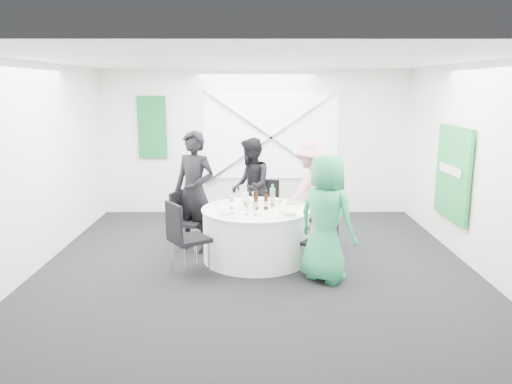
{
  "coord_description": "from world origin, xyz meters",
  "views": [
    {
      "loc": [
        -0.02,
        -6.73,
        2.46
      ],
      "look_at": [
        0.0,
        0.2,
        1.0
      ],
      "focal_mm": 35.0,
      "sensor_mm": 36.0,
      "label": 1
    }
  ],
  "objects_px": {
    "chair_back_right": "(313,209)",
    "green_water_bottle": "(273,198)",
    "clear_water_bottle": "(246,201)",
    "chair_front_right": "(324,238)",
    "person_woman_green": "(326,218)",
    "banquet_table": "(256,234)",
    "chair_back": "(266,204)",
    "person_woman_pink": "(312,194)",
    "person_man_back_left": "(195,192)",
    "chair_front_left": "(183,233)",
    "chair_back_left": "(184,216)",
    "person_man_back": "(251,187)"
  },
  "relations": [
    {
      "from": "person_woman_green",
      "to": "clear_water_bottle",
      "type": "relative_size",
      "value": 5.32
    },
    {
      "from": "clear_water_bottle",
      "to": "chair_front_right",
      "type": "bearing_deg",
      "value": -24.05
    },
    {
      "from": "chair_back_right",
      "to": "green_water_bottle",
      "type": "distance_m",
      "value": 0.99
    },
    {
      "from": "chair_back_left",
      "to": "person_man_back_left",
      "type": "xyz_separation_m",
      "value": [
        0.17,
        0.03,
        0.38
      ]
    },
    {
      "from": "chair_front_right",
      "to": "person_woman_green",
      "type": "height_order",
      "value": "person_woman_green"
    },
    {
      "from": "chair_back",
      "to": "banquet_table",
      "type": "bearing_deg",
      "value": -90.0
    },
    {
      "from": "person_man_back",
      "to": "green_water_bottle",
      "type": "distance_m",
      "value": 1.19
    },
    {
      "from": "person_woman_green",
      "to": "chair_front_right",
      "type": "bearing_deg",
      "value": -53.49
    },
    {
      "from": "person_woman_pink",
      "to": "person_man_back_left",
      "type": "bearing_deg",
      "value": -29.45
    },
    {
      "from": "chair_back_right",
      "to": "person_man_back_left",
      "type": "xyz_separation_m",
      "value": [
        -1.84,
        -0.33,
        0.35
      ]
    },
    {
      "from": "chair_front_left",
      "to": "chair_back_right",
      "type": "bearing_deg",
      "value": -87.31
    },
    {
      "from": "chair_front_right",
      "to": "person_man_back",
      "type": "bearing_deg",
      "value": -120.04
    },
    {
      "from": "chair_back_right",
      "to": "person_woman_green",
      "type": "distance_m",
      "value": 1.58
    },
    {
      "from": "banquet_table",
      "to": "person_woman_green",
      "type": "distance_m",
      "value": 1.27
    },
    {
      "from": "banquet_table",
      "to": "chair_front_left",
      "type": "relative_size",
      "value": 1.55
    },
    {
      "from": "chair_front_right",
      "to": "clear_water_bottle",
      "type": "relative_size",
      "value": 2.71
    },
    {
      "from": "banquet_table",
      "to": "person_man_back_left",
      "type": "distance_m",
      "value": 1.15
    },
    {
      "from": "chair_front_right",
      "to": "person_woman_green",
      "type": "relative_size",
      "value": 0.51
    },
    {
      "from": "person_man_back_left",
      "to": "clear_water_bottle",
      "type": "distance_m",
      "value": 0.94
    },
    {
      "from": "chair_front_right",
      "to": "chair_back_left",
      "type": "bearing_deg",
      "value": -84.34
    },
    {
      "from": "clear_water_bottle",
      "to": "person_woman_pink",
      "type": "bearing_deg",
      "value": 34.56
    },
    {
      "from": "person_man_back",
      "to": "chair_back_right",
      "type": "bearing_deg",
      "value": 59.86
    },
    {
      "from": "person_woman_pink",
      "to": "green_water_bottle",
      "type": "xyz_separation_m",
      "value": [
        -0.63,
        -0.51,
        0.05
      ]
    },
    {
      "from": "banquet_table",
      "to": "clear_water_bottle",
      "type": "bearing_deg",
      "value": -151.41
    },
    {
      "from": "person_woman_pink",
      "to": "person_woman_green",
      "type": "height_order",
      "value": "person_woman_pink"
    },
    {
      "from": "chair_back_right",
      "to": "chair_front_right",
      "type": "distance_m",
      "value": 1.32
    },
    {
      "from": "chair_front_left",
      "to": "person_man_back",
      "type": "xyz_separation_m",
      "value": [
        0.87,
        1.92,
        0.23
      ]
    },
    {
      "from": "banquet_table",
      "to": "chair_back_right",
      "type": "xyz_separation_m",
      "value": [
        0.92,
        0.76,
        0.19
      ]
    },
    {
      "from": "chair_front_right",
      "to": "clear_water_bottle",
      "type": "bearing_deg",
      "value": -82.92
    },
    {
      "from": "chair_front_right",
      "to": "person_man_back",
      "type": "height_order",
      "value": "person_man_back"
    },
    {
      "from": "chair_back_right",
      "to": "clear_water_bottle",
      "type": "bearing_deg",
      "value": -91.37
    },
    {
      "from": "person_man_back",
      "to": "person_woman_green",
      "type": "xyz_separation_m",
      "value": [
        0.97,
        -2.05,
        0.0
      ]
    },
    {
      "from": "chair_front_right",
      "to": "green_water_bottle",
      "type": "distance_m",
      "value": 1.03
    },
    {
      "from": "chair_back",
      "to": "chair_back_right",
      "type": "xyz_separation_m",
      "value": [
        0.74,
        -0.39,
        0.02
      ]
    },
    {
      "from": "person_man_back_left",
      "to": "chair_back_left",
      "type": "bearing_deg",
      "value": -146.03
    },
    {
      "from": "chair_front_left",
      "to": "person_woman_pink",
      "type": "height_order",
      "value": "person_woman_pink"
    },
    {
      "from": "person_woman_pink",
      "to": "clear_water_bottle",
      "type": "relative_size",
      "value": 5.43
    },
    {
      "from": "chair_back_left",
      "to": "chair_front_left",
      "type": "height_order",
      "value": "chair_front_left"
    },
    {
      "from": "chair_front_right",
      "to": "person_man_back",
      "type": "relative_size",
      "value": 0.51
    },
    {
      "from": "banquet_table",
      "to": "chair_front_left",
      "type": "xyz_separation_m",
      "value": [
        -0.96,
        -0.66,
        0.21
      ]
    },
    {
      "from": "chair_back_left",
      "to": "chair_front_right",
      "type": "height_order",
      "value": "chair_back_left"
    },
    {
      "from": "chair_back_right",
      "to": "banquet_table",
      "type": "bearing_deg",
      "value": -90.0
    },
    {
      "from": "chair_front_right",
      "to": "chair_back_right",
      "type": "bearing_deg",
      "value": -149.01
    },
    {
      "from": "clear_water_bottle",
      "to": "chair_back_right",
      "type": "bearing_deg",
      "value": 38.51
    },
    {
      "from": "chair_back_right",
      "to": "clear_water_bottle",
      "type": "height_order",
      "value": "clear_water_bottle"
    },
    {
      "from": "banquet_table",
      "to": "chair_back_left",
      "type": "xyz_separation_m",
      "value": [
        -1.1,
        0.41,
        0.16
      ]
    },
    {
      "from": "banquet_table",
      "to": "chair_back",
      "type": "xyz_separation_m",
      "value": [
        0.17,
        1.15,
        0.17
      ]
    },
    {
      "from": "person_woman_pink",
      "to": "chair_front_left",
      "type": "bearing_deg",
      "value": -0.47
    },
    {
      "from": "chair_front_left",
      "to": "person_woman_pink",
      "type": "bearing_deg",
      "value": -89.56
    },
    {
      "from": "person_woman_green",
      "to": "chair_back_right",
      "type": "bearing_deg",
      "value": -49.17
    }
  ]
}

